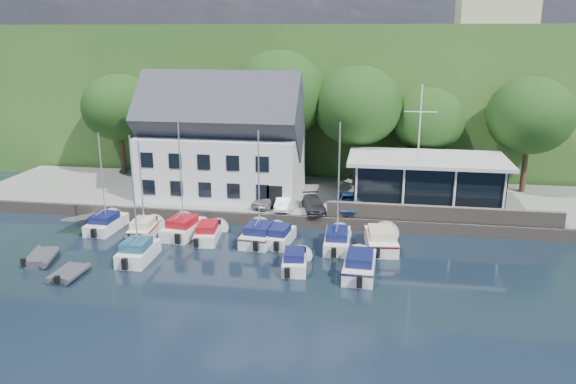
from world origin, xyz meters
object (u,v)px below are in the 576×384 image
car_white (284,202)px  boat_r1_2 (181,177)px  club_pavilion (426,181)px  boat_r1_6 (339,189)px  boat_r1_1 (141,183)px  boat_r1_3 (209,231)px  harbor_building (222,146)px  boat_r2_4 (360,263)px  dinghy_0 (41,256)px  car_dgrey (314,204)px  boat_r1_5 (278,234)px  boat_r2_3 (295,259)px  flagpole (418,151)px  boat_r1_0 (102,178)px  car_silver (267,199)px  boat_r2_1 (134,195)px  boat_r1_7 (381,238)px  car_blue (349,201)px  boat_r1_4 (259,183)px  dinghy_1 (68,272)px

car_white → boat_r1_2: (-7.07, -5.02, 3.15)m
club_pavilion → boat_r1_6: (-6.85, -8.81, 1.35)m
boat_r1_1 → boat_r1_3: size_ratio=1.41×
harbor_building → boat_r1_3: harbor_building is taller
boat_r2_4 → dinghy_0: size_ratio=2.02×
car_dgrey → boat_r1_5: bearing=-126.7°
boat_r2_3 → dinghy_0: (-17.47, -1.51, -0.31)m
boat_r1_1 → dinghy_0: boat_r1_1 is taller
flagpole → boat_r1_6: bearing=-134.7°
boat_r1_0 → car_white: bearing=21.6°
car_silver → flagpole: size_ratio=0.36×
boat_r2_1 → car_dgrey: bearing=41.3°
car_white → car_dgrey: bearing=-5.3°
boat_r2_4 → club_pavilion: bearing=71.3°
boat_r1_0 → boat_r1_6: boat_r1_6 is taller
harbor_building → boat_r2_3: bearing=-57.7°
boat_r1_0 → boat_r1_1: (3.49, -0.65, -0.11)m
flagpole → car_silver: bearing=179.4°
club_pavilion → boat_r1_7: size_ratio=2.05×
car_silver → boat_r1_3: (-3.43, -5.90, -0.97)m
car_white → dinghy_0: size_ratio=1.08×
boat_r1_6 → boat_r2_1: boat_r2_1 is taller
club_pavilion → boat_r2_1: (-20.27, -13.47, 1.67)m
boat_r1_7 → boat_r2_3: (-5.68, -4.71, -0.10)m
boat_r2_3 → boat_r1_2: bearing=146.6°
car_dgrey → car_blue: bearing=-0.5°
boat_r2_1 → boat_r1_2: bearing=73.4°
boat_r1_4 → boat_r2_1: (-7.58, -4.75, 0.12)m
car_dgrey → dinghy_0: size_ratio=1.24×
car_silver → boat_r2_3: bearing=-53.8°
flagpole → boat_r1_7: bearing=-115.5°
car_dgrey → harbor_building: bearing=140.3°
boat_r1_6 → boat_r2_4: 6.12m
flagpole → boat_r1_0: (-24.32, -5.11, -1.89)m
boat_r1_2 → boat_r1_6: bearing=5.7°
boat_r1_0 → boat_r2_3: boat_r1_0 is taller
boat_r1_4 → dinghy_0: bearing=-151.8°
flagpole → boat_r1_7: 8.19m
boat_r1_1 → boat_r1_5: bearing=-5.6°
boat_r1_3 → boat_r2_4: bearing=-28.6°
car_blue → dinghy_1: (-17.24, -14.19, -1.37)m
harbor_building → boat_r2_1: 14.17m
flagpole → dinghy_1: flagpole is taller
harbor_building → club_pavilion: harbor_building is taller
boat_r1_2 → boat_r1_5: bearing=4.8°
car_blue → harbor_building: bearing=160.6°
harbor_building → car_white: harbor_building is taller
boat_r1_7 → boat_r2_4: 5.12m
club_pavilion → car_silver: club_pavilion is taller
car_silver → dinghy_0: (-13.58, -11.91, -1.27)m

